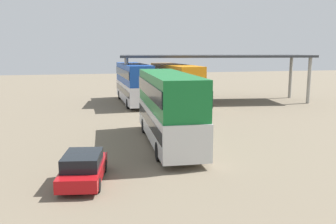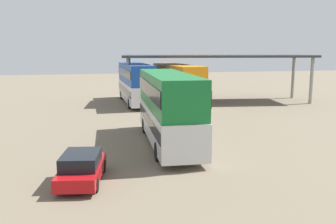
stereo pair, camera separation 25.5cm
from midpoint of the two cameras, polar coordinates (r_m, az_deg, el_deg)
The scene contains 6 objects.
ground_plane at distance 18.96m, azimuth 1.69°, elevation -7.79°, with size 140.00×140.00×0.00m, color #706451.
double_decker_main at distance 21.80m, azimuth -0.34°, elevation 0.99°, with size 2.99×10.67×4.35m.
parked_hatchback at distance 16.29m, azimuth -13.75°, elevation -8.60°, with size 2.30×4.14×1.35m.
double_decker_near_canopy at distance 38.90m, azimuth -5.69°, elevation 4.80°, with size 2.65×11.35×4.24m.
double_decker_mid_row at distance 37.83m, azimuth 0.97°, elevation 4.67°, with size 3.32×11.05×4.20m.
depot_canopy at distance 40.15m, azimuth 7.39°, elevation 8.51°, with size 21.29×8.49×5.16m.
Camera 1 is at (-4.85, -17.40, 5.77)m, focal length 38.35 mm.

